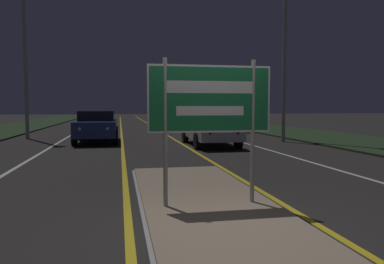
{
  "coord_description": "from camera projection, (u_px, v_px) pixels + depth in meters",
  "views": [
    {
      "loc": [
        -1.41,
        -4.6,
        1.66
      ],
      "look_at": [
        0.0,
        2.67,
        1.16
      ],
      "focal_mm": 35.0,
      "sensor_mm": 36.0,
      "label": 1
    }
  ],
  "objects": [
    {
      "name": "streetlight_right_near",
      "position": [
        285.0,
        3.0,
        17.27
      ],
      "size": [
        0.47,
        0.47,
        10.74
      ],
      "color": "#9E9E99",
      "rests_on": "ground_plane"
    },
    {
      "name": "centre_line_yellow_right",
      "position": [
        155.0,
        128.0,
        29.63
      ],
      "size": [
        0.12,
        70.0,
        0.01
      ],
      "color": "gold",
      "rests_on": "ground_plane"
    },
    {
      "name": "verge_right",
      "position": [
        278.0,
        130.0,
        26.28
      ],
      "size": [
        5.0,
        100.0,
        0.08
      ],
      "color": "#23381E",
      "rests_on": "ground_plane"
    },
    {
      "name": "edge_line_white_right",
      "position": [
        226.0,
        127.0,
        30.75
      ],
      "size": [
        0.1,
        70.0,
        0.01
      ],
      "color": "silver",
      "rests_on": "ground_plane"
    },
    {
      "name": "car_receding_2",
      "position": [
        191.0,
        115.0,
        39.08
      ],
      "size": [
        1.97,
        4.69,
        1.52
      ],
      "color": "navy",
      "rests_on": "ground_plane"
    },
    {
      "name": "car_receding_1",
      "position": [
        224.0,
        119.0,
        25.71
      ],
      "size": [
        1.98,
        4.83,
        1.44
      ],
      "color": "#B7B7BC",
      "rests_on": "ground_plane"
    },
    {
      "name": "car_receding_3",
      "position": [
        176.0,
        113.0,
        50.54
      ],
      "size": [
        1.86,
        4.17,
        1.51
      ],
      "color": "black",
      "rests_on": "ground_plane"
    },
    {
      "name": "highway_sign",
      "position": [
        210.0,
        105.0,
        5.92
      ],
      "size": [
        1.99,
        0.07,
        2.32
      ],
      "color": "#9E9E99",
      "rests_on": "median_island"
    },
    {
      "name": "edge_line_white_left",
      "position": [
        41.0,
        129.0,
        28.01
      ],
      "size": [
        0.1,
        70.0,
        0.01
      ],
      "color": "silver",
      "rests_on": "ground_plane"
    },
    {
      "name": "lane_line_white_left",
      "position": [
        83.0,
        128.0,
        28.58
      ],
      "size": [
        0.12,
        70.0,
        0.01
      ],
      "color": "silver",
      "rests_on": "ground_plane"
    },
    {
      "name": "car_approaching_0",
      "position": [
        97.0,
        126.0,
        17.46
      ],
      "size": [
        1.93,
        4.46,
        1.46
      ],
      "color": "navy",
      "rests_on": "ground_plane"
    },
    {
      "name": "ground_plane",
      "position": [
        231.0,
        234.0,
        4.89
      ],
      "size": [
        160.0,
        160.0,
        0.0
      ],
      "primitive_type": "plane",
      "color": "#282623"
    },
    {
      "name": "median_island",
      "position": [
        210.0,
        207.0,
        6.03
      ],
      "size": [
        2.24,
        7.48,
        0.1
      ],
      "color": "#999993",
      "rests_on": "ground_plane"
    },
    {
      "name": "lane_line_white_right",
      "position": [
        190.0,
        127.0,
        30.17
      ],
      "size": [
        0.12,
        70.0,
        0.01
      ],
      "color": "silver",
      "rests_on": "ground_plane"
    },
    {
      "name": "centre_line_yellow_left",
      "position": [
        121.0,
        128.0,
        29.13
      ],
      "size": [
        0.12,
        70.0,
        0.01
      ],
      "color": "gold",
      "rests_on": "ground_plane"
    },
    {
      "name": "car_receding_0",
      "position": [
        210.0,
        129.0,
        15.98
      ],
      "size": [
        1.88,
        4.57,
        1.34
      ],
      "color": "#B7B7BC",
      "rests_on": "ground_plane"
    }
  ]
}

